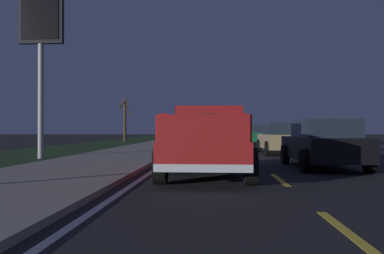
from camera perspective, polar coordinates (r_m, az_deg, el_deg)
The scene contains 11 objects.
ground at distance 27.31m, azimuth 6.54°, elevation -2.91°, with size 144.00×144.00×0.00m, color black.
sidewalk_shoulder at distance 27.57m, azimuth -5.38°, elevation -2.76°, with size 108.00×4.00×0.12m, color gray.
grass_verge at distance 28.75m, azimuth -15.30°, elevation -2.76°, with size 108.00×6.00×0.01m, color #1E3819.
lane_markings at distance 29.44m, azimuth 1.33°, elevation -2.71°, with size 108.00×3.54×0.01m.
pickup_truck at distance 10.83m, azimuth 2.33°, elevation -1.65°, with size 5.47×2.37×1.87m.
sedan_blue at distance 33.69m, azimuth 2.68°, elevation -1.09°, with size 4.43×2.06×1.54m.
sedan_tan at distance 20.70m, azimuth 12.48°, elevation -1.55°, with size 4.43×2.08×1.54m.
sedan_green at distance 32.59m, azimuth 8.91°, elevation -1.11°, with size 4.42×2.06×1.54m.
sedan_black at distance 13.54m, azimuth 17.96°, elevation -2.20°, with size 4.43×2.06×1.54m.
gas_price_sign at distance 18.57m, azimuth -20.54°, elevation 12.33°, with size 0.27×1.90×7.03m.
bare_tree_far at distance 40.06m, azimuth -9.44°, elevation 1.13°, with size 1.39×1.47×4.41m.
Camera 1 is at (-0.24, 1.58, 1.23)m, focal length 37.82 mm.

